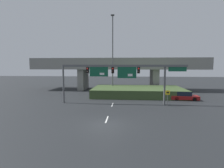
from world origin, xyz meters
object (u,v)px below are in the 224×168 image
Objects in this scene: parked_sedan_near_right at (184,96)px; highway_light_pole_near at (113,53)px; signal_gantry at (120,72)px; speed_limit_sign at (168,96)px.

highway_light_pole_near is at bearing 154.42° from parked_sedan_near_right.
signal_gantry reaches higher than parked_sedan_near_right.
speed_limit_sign is 16.37m from highway_light_pole_near.
parked_sedan_near_right is (12.54, -7.08, -7.77)m from highway_light_pole_near.
signal_gantry is at bearing -156.23° from parked_sedan_near_right.
speed_limit_sign is (6.78, -1.06, -3.31)m from signal_gantry.
highway_light_pole_near reaches higher than signal_gantry.
signal_gantry is 8.01× the size of speed_limit_sign.
speed_limit_sign is at bearing -53.91° from highway_light_pole_near.
highway_light_pole_near is (-1.95, 10.92, 3.64)m from signal_gantry.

